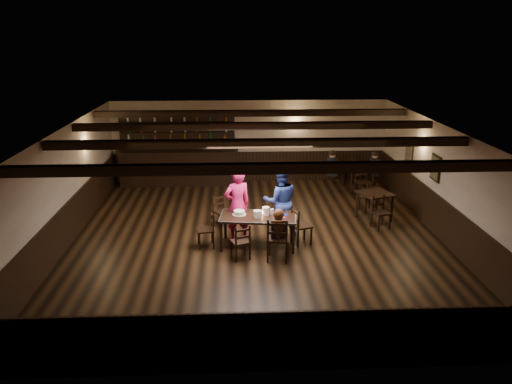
{
  "coord_description": "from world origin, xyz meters",
  "views": [
    {
      "loc": [
        -0.55,
        -11.23,
        4.85
      ],
      "look_at": [
        -0.01,
        0.2,
        1.14
      ],
      "focal_mm": 35.0,
      "sensor_mm": 36.0,
      "label": 1
    }
  ],
  "objects_px": {
    "bar_counter": "(178,163)",
    "woman_pink": "(237,205)",
    "chair_near_right": "(278,237)",
    "chair_near_left": "(241,240)",
    "dining_table": "(258,219)",
    "man_blue": "(280,201)",
    "cake": "(239,213)"
  },
  "relations": [
    {
      "from": "chair_near_left",
      "to": "chair_near_right",
      "type": "bearing_deg",
      "value": -8.63
    },
    {
      "from": "man_blue",
      "to": "dining_table",
      "type": "bearing_deg",
      "value": 45.16
    },
    {
      "from": "dining_table",
      "to": "man_blue",
      "type": "height_order",
      "value": "man_blue"
    },
    {
      "from": "woman_pink",
      "to": "bar_counter",
      "type": "xyz_separation_m",
      "value": [
        -1.89,
        4.72,
        -0.16
      ]
    },
    {
      "from": "chair_near_left",
      "to": "bar_counter",
      "type": "distance_m",
      "value": 6.2
    },
    {
      "from": "dining_table",
      "to": "bar_counter",
      "type": "bearing_deg",
      "value": 114.71
    },
    {
      "from": "man_blue",
      "to": "cake",
      "type": "xyz_separation_m",
      "value": [
        -1.02,
        -0.54,
        -0.08
      ]
    },
    {
      "from": "chair_near_left",
      "to": "cake",
      "type": "relative_size",
      "value": 2.56
    },
    {
      "from": "chair_near_left",
      "to": "woman_pink",
      "type": "xyz_separation_m",
      "value": [
        -0.07,
        1.16,
        0.41
      ]
    },
    {
      "from": "chair_near_left",
      "to": "man_blue",
      "type": "xyz_separation_m",
      "value": [
        0.98,
        1.39,
        0.4
      ]
    },
    {
      "from": "dining_table",
      "to": "chair_near_left",
      "type": "bearing_deg",
      "value": -118.78
    },
    {
      "from": "cake",
      "to": "dining_table",
      "type": "bearing_deg",
      "value": -14.35
    },
    {
      "from": "dining_table",
      "to": "cake",
      "type": "distance_m",
      "value": 0.47
    },
    {
      "from": "dining_table",
      "to": "woman_pink",
      "type": "relative_size",
      "value": 1.05
    },
    {
      "from": "man_blue",
      "to": "cake",
      "type": "distance_m",
      "value": 1.16
    },
    {
      "from": "dining_table",
      "to": "bar_counter",
      "type": "xyz_separation_m",
      "value": [
        -2.36,
        5.14,
        0.04
      ]
    },
    {
      "from": "woman_pink",
      "to": "cake",
      "type": "distance_m",
      "value": 0.32
    },
    {
      "from": "chair_near_right",
      "to": "dining_table",
      "type": "bearing_deg",
      "value": 113.99
    },
    {
      "from": "bar_counter",
      "to": "woman_pink",
      "type": "bearing_deg",
      "value": -68.18
    },
    {
      "from": "chair_near_right",
      "to": "woman_pink",
      "type": "distance_m",
      "value": 1.57
    },
    {
      "from": "chair_near_left",
      "to": "bar_counter",
      "type": "relative_size",
      "value": 0.21
    },
    {
      "from": "chair_near_right",
      "to": "man_blue",
      "type": "bearing_deg",
      "value": 82.53
    },
    {
      "from": "woman_pink",
      "to": "cake",
      "type": "height_order",
      "value": "woman_pink"
    },
    {
      "from": "woman_pink",
      "to": "dining_table",
      "type": "bearing_deg",
      "value": 118.65
    },
    {
      "from": "man_blue",
      "to": "cake",
      "type": "bearing_deg",
      "value": 24.71
    },
    {
      "from": "woman_pink",
      "to": "cake",
      "type": "relative_size",
      "value": 5.59
    },
    {
      "from": "man_blue",
      "to": "woman_pink",
      "type": "bearing_deg",
      "value": 9.15
    },
    {
      "from": "chair_near_left",
      "to": "woman_pink",
      "type": "bearing_deg",
      "value": 93.53
    },
    {
      "from": "dining_table",
      "to": "bar_counter",
      "type": "distance_m",
      "value": 5.66
    },
    {
      "from": "man_blue",
      "to": "bar_counter",
      "type": "height_order",
      "value": "bar_counter"
    },
    {
      "from": "dining_table",
      "to": "chair_near_left",
      "type": "xyz_separation_m",
      "value": [
        -0.4,
        -0.74,
        -0.21
      ]
    },
    {
      "from": "woman_pink",
      "to": "man_blue",
      "type": "distance_m",
      "value": 1.08
    }
  ]
}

